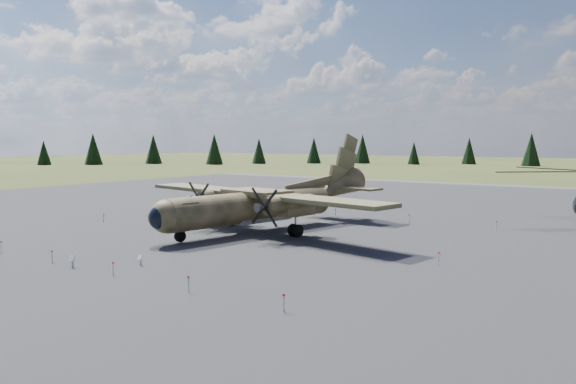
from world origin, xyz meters
The scene contains 7 objects.
ground centered at (0.00, 0.00, 0.00)m, with size 500.00×500.00×0.00m, color brown.
apron centered at (0.00, 10.00, 0.00)m, with size 120.00×120.00×0.04m, color #5B5B60.
transport_plane centered at (-0.86, 4.98, 2.60)m, with size 27.49×24.72×9.07m.
info_placard_left centered at (-1.93, -13.50, 0.52)m, with size 0.50×0.22×0.78m.
info_placard_right centered at (1.03, -10.67, 0.44)m, with size 0.44×0.25×0.66m.
barrier_fence centered at (-0.46, -0.08, 0.51)m, with size 33.12×29.62×0.85m.
treeline centered at (2.61, 1.29, 4.79)m, with size 319.60×322.66×10.92m.
Camera 1 is at (28.29, -34.05, 7.79)m, focal length 35.00 mm.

